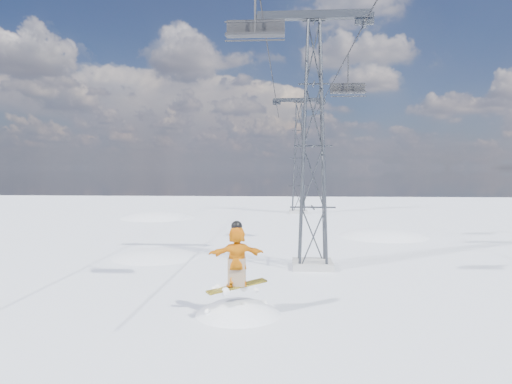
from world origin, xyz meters
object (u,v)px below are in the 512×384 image
snowboarder_jump (238,365)px  lift_chair_near (255,29)px  lift_tower_far (299,159)px  lift_tower_near (313,147)px

snowboarder_jump → lift_chair_near: bearing=65.5°
lift_tower_far → lift_chair_near: size_ratio=4.87×
lift_tower_far → snowboarder_jump: 32.66m
snowboarder_jump → lift_chair_near: lift_chair_near is taller
lift_chair_near → snowboarder_jump: bearing=-114.5°
lift_tower_near → lift_tower_far: (0.00, 25.00, 0.00)m
snowboarder_jump → lift_chair_near: size_ratio=2.94×
lift_tower_near → snowboarder_jump: bearing=-111.5°
lift_tower_near → lift_chair_near: size_ratio=4.87×
lift_tower_far → lift_chair_near: 31.02m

